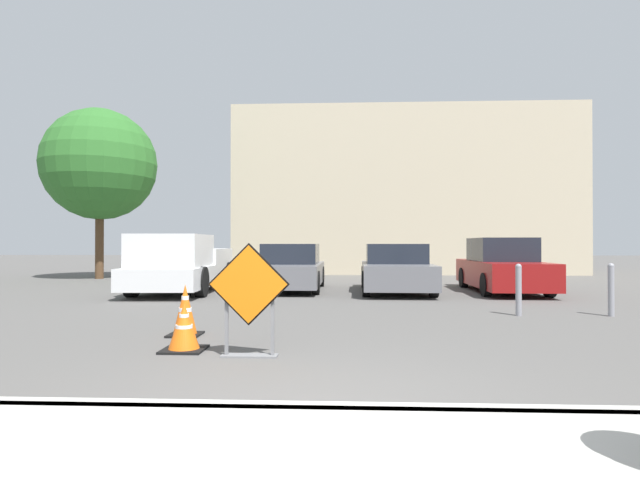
# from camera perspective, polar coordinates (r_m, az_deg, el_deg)

# --- Properties ---
(ground_plane) EXTENTS (96.00, 96.00, 0.00)m
(ground_plane) POSITION_cam_1_polar(r_m,az_deg,el_deg) (13.83, 1.50, -6.11)
(ground_plane) COLOR #565451
(curb_lip) EXTENTS (25.55, 0.20, 0.14)m
(curb_lip) POSITION_cam_1_polar(r_m,az_deg,el_deg) (3.98, -1.48, -19.30)
(curb_lip) COLOR #ADAAA3
(curb_lip) RESTS_ON ground_plane
(road_closed_sign) EXTENTS (0.99, 0.20, 1.37)m
(road_closed_sign) POSITION_cam_1_polar(r_m,az_deg,el_deg) (6.07, -8.13, -6.26)
(road_closed_sign) COLOR black
(road_closed_sign) RESTS_ON ground_plane
(traffic_cone_nearest) EXTENTS (0.53, 0.53, 0.60)m
(traffic_cone_nearest) POSITION_cam_1_polar(r_m,az_deg,el_deg) (6.67, -15.27, -9.64)
(traffic_cone_nearest) COLOR black
(traffic_cone_nearest) RESTS_ON ground_plane
(traffic_cone_second) EXTENTS (0.47, 0.47, 0.76)m
(traffic_cone_second) POSITION_cam_1_polar(r_m,az_deg,el_deg) (7.73, -15.16, -7.79)
(traffic_cone_second) COLOR black
(traffic_cone_second) RESTS_ON ground_plane
(pickup_truck) EXTENTS (2.18, 5.43, 1.62)m
(pickup_truck) POSITION_cam_1_polar(r_m,az_deg,el_deg) (14.56, -15.65, -2.93)
(pickup_truck) COLOR silver
(pickup_truck) RESTS_ON ground_plane
(parked_car_nearest) EXTENTS (1.87, 4.22, 1.37)m
(parked_car_nearest) POSITION_cam_1_polar(r_m,az_deg,el_deg) (14.83, -3.33, -3.29)
(parked_car_nearest) COLOR slate
(parked_car_nearest) RESTS_ON ground_plane
(parked_car_second) EXTENTS (2.01, 4.30, 1.36)m
(parked_car_second) POSITION_cam_1_polar(r_m,az_deg,el_deg) (14.31, 8.65, -3.36)
(parked_car_second) COLOR slate
(parked_car_second) RESTS_ON ground_plane
(parked_car_third) EXTENTS (1.89, 4.50, 1.54)m
(parked_car_third) POSITION_cam_1_polar(r_m,az_deg,el_deg) (15.15, 20.07, -2.96)
(parked_car_third) COLOR maroon
(parked_car_third) RESTS_ON ground_plane
(bollard_nearest) EXTENTS (0.12, 0.12, 0.99)m
(bollard_nearest) POSITION_cam_1_polar(r_m,az_deg,el_deg) (10.21, 21.75, -5.14)
(bollard_nearest) COLOR gray
(bollard_nearest) RESTS_ON ground_plane
(bollard_second) EXTENTS (0.12, 0.12, 1.00)m
(bollard_second) POSITION_cam_1_polar(r_m,az_deg,el_deg) (10.88, 30.32, -4.78)
(bollard_second) COLOR gray
(bollard_second) RESTS_ON ground_plane
(building_facade_backdrop) EXTENTS (15.74, 5.00, 7.60)m
(building_facade_backdrop) POSITION_cam_1_polar(r_m,az_deg,el_deg) (24.72, 9.34, 5.19)
(building_facade_backdrop) COLOR beige
(building_facade_backdrop) RESTS_ON ground_plane
(street_tree_behind_lot) EXTENTS (4.36, 4.36, 6.68)m
(street_tree_behind_lot) POSITION_cam_1_polar(r_m,az_deg,el_deg) (21.67, -23.87, 7.87)
(street_tree_behind_lot) COLOR #513823
(street_tree_behind_lot) RESTS_ON ground_plane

